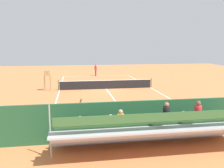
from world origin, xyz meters
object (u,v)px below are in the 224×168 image
Objects in this scene: bleacher_stand at (154,129)px; tennis_racket at (90,75)px; umpire_chair at (47,78)px; courtside_bench at (191,120)px; tennis_player at (96,69)px; tennis_ball_near at (104,78)px; tennis_net at (106,84)px; equipment_bag at (160,129)px; line_judge at (80,116)px.

tennis_racket is at bearing -87.52° from bleacher_stand.
umpire_chair reaches higher than courtside_bench.
courtside_bench is at bearing 97.51° from tennis_player.
bleacher_stand is 137.27× the size of tennis_ball_near.
tennis_net reaches higher than tennis_ball_near.
tennis_player is at bearing -86.89° from equipment_bag.
equipment_bag reaches higher than tennis_racket.
tennis_ball_near is (-0.79, -7.72, -0.47)m from tennis_net.
umpire_chair is 1.11× the size of tennis_player.
bleacher_stand is at bearing 88.35° from tennis_ball_near.
line_judge is at bearing 103.23° from umpire_chair.
bleacher_stand is 4.70× the size of tennis_player.
tennis_net is at bearing 95.16° from tennis_racket.
umpire_chair is 10.54m from tennis_ball_near.
umpire_chair is 13.21m from line_judge.
bleacher_stand reaches higher than umpire_chair.
tennis_ball_near is (-0.66, -23.07, -0.92)m from bleacher_stand.
tennis_racket is 7.88× the size of tennis_ball_near.
tennis_racket is (1.16, -26.87, -0.94)m from bleacher_stand.
bleacher_stand is 4.10m from line_judge.
umpire_chair reaches higher than equipment_bag.
tennis_net is 11.58m from tennis_racket.
tennis_racket is 0.27× the size of line_judge.
tennis_player is at bearing 147.60° from tennis_racket.
tennis_player is (-6.07, -11.01, -0.30)m from umpire_chair.
bleacher_stand reaches higher than tennis_player.
tennis_racket is at bearing -84.88° from equipment_bag.
equipment_bag is (1.87, 0.13, -0.38)m from courtside_bench.
tennis_net is 7.78m from tennis_ball_near.
bleacher_stand is 26.92m from tennis_racket.
equipment_bag is (-7.40, 13.33, -1.13)m from umpire_chair.
tennis_net is 19.81× the size of tennis_racket.
tennis_player is 1.00× the size of line_judge.
tennis_player is at bearing -89.46° from bleacher_stand.
bleacher_stand is at bearing 90.46° from tennis_net.
bleacher_stand is 23.10m from tennis_ball_near.
courtside_bench is at bearing -144.76° from bleacher_stand.
umpire_chair is 2.38× the size of equipment_bag.
line_judge reaches higher than tennis_net.
umpire_chair reaches higher than tennis_player.
umpire_chair reaches higher than tennis_ball_near.
tennis_ball_near is at bearing -100.87° from line_judge.
tennis_player is 24.06m from line_judge.
tennis_ball_near is (0.41, -21.12, -0.15)m from equipment_bag.
tennis_net is 5.35× the size of tennis_player.
courtside_bench is at bearing 176.77° from line_judge.
tennis_net is at bearing -84.90° from equipment_bag.
tennis_net is at bearing -179.38° from umpire_chair.
umpire_chair is 12.58m from tennis_player.
umpire_chair is at bearing 66.00° from tennis_racket.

